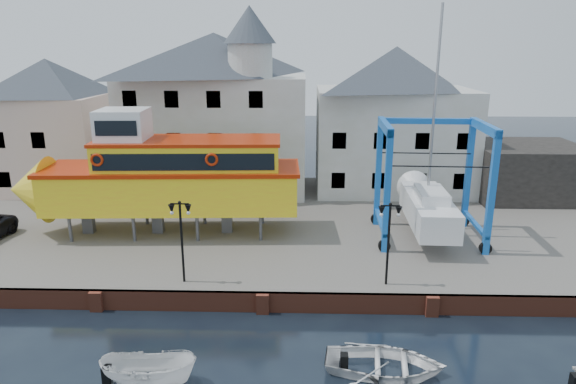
{
  "coord_description": "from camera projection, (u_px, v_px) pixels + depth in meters",
  "views": [
    {
      "loc": [
        1.86,
        -21.93,
        12.38
      ],
      "look_at": [
        1.0,
        7.0,
        4.0
      ],
      "focal_mm": 32.0,
      "sensor_mm": 36.0,
      "label": 1
    }
  ],
  "objects": [
    {
      "name": "ground",
      "position": [
        263.0,
        313.0,
        24.55
      ],
      "size": [
        140.0,
        140.0,
        0.0
      ],
      "primitive_type": "plane",
      "color": "black",
      "rests_on": "ground"
    },
    {
      "name": "hardstanding",
      "position": [
        275.0,
        225.0,
        34.97
      ],
      "size": [
        44.0,
        22.0,
        1.0
      ],
      "primitive_type": "cube",
      "color": "#615B52",
      "rests_on": "ground"
    },
    {
      "name": "quay_wall",
      "position": [
        263.0,
        302.0,
        24.51
      ],
      "size": [
        44.0,
        0.47,
        1.0
      ],
      "color": "brown",
      "rests_on": "ground"
    },
    {
      "name": "building_pink",
      "position": [
        53.0,
        125.0,
        40.63
      ],
      "size": [
        8.0,
        7.0,
        10.3
      ],
      "color": "beige",
      "rests_on": "hardstanding"
    },
    {
      "name": "building_white_main",
      "position": [
        218.0,
        110.0,
        40.3
      ],
      "size": [
        14.0,
        8.3,
        14.0
      ],
      "color": "beige",
      "rests_on": "hardstanding"
    },
    {
      "name": "building_white_right",
      "position": [
        393.0,
        119.0,
        40.7
      ],
      "size": [
        12.0,
        8.0,
        11.2
      ],
      "color": "beige",
      "rests_on": "hardstanding"
    },
    {
      "name": "shed_dark",
      "position": [
        525.0,
        170.0,
        39.49
      ],
      "size": [
        8.0,
        7.0,
        4.0
      ],
      "primitive_type": "cube",
      "color": "black",
      "rests_on": "hardstanding"
    },
    {
      "name": "lamp_post_left",
      "position": [
        181.0,
        221.0,
        24.65
      ],
      "size": [
        1.12,
        0.32,
        4.2
      ],
      "color": "black",
      "rests_on": "hardstanding"
    },
    {
      "name": "lamp_post_right",
      "position": [
        389.0,
        223.0,
        24.37
      ],
      "size": [
        1.12,
        0.32,
        4.2
      ],
      "color": "black",
      "rests_on": "hardstanding"
    },
    {
      "name": "tour_boat",
      "position": [
        155.0,
        176.0,
        31.22
      ],
      "size": [
        17.82,
        4.98,
        7.68
      ],
      "rotation": [
        0.0,
        0.0,
        0.05
      ],
      "color": "#59595E",
      "rests_on": "hardstanding"
    },
    {
      "name": "travel_lift",
      "position": [
        426.0,
        198.0,
        31.42
      ],
      "size": [
        6.49,
        9.04,
        13.55
      ],
      "rotation": [
        0.0,
        0.0,
        -0.03
      ],
      "color": "#155BB4",
      "rests_on": "hardstanding"
    },
    {
      "name": "motorboat_a",
      "position": [
        150.0,
        384.0,
        19.38
      ],
      "size": [
        3.7,
        1.42,
        1.42
      ],
      "primitive_type": "imported",
      "rotation": [
        0.0,
        0.0,
        1.56
      ],
      "color": "white",
      "rests_on": "ground"
    },
    {
      "name": "motorboat_b",
      "position": [
        385.0,
        372.0,
        20.13
      ],
      "size": [
        5.03,
        3.86,
        0.97
      ],
      "primitive_type": "imported",
      "rotation": [
        0.0,
        0.0,
        1.45
      ],
      "color": "white",
      "rests_on": "ground"
    }
  ]
}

